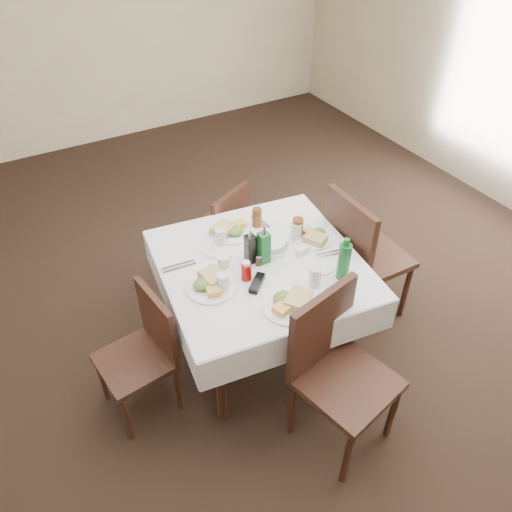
# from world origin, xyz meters

# --- Properties ---
(ground_plane) EXTENTS (7.00, 7.00, 0.00)m
(ground_plane) POSITION_xyz_m (0.00, 0.00, 0.00)
(ground_plane) COLOR black
(room_shell) EXTENTS (6.04, 7.04, 2.80)m
(room_shell) POSITION_xyz_m (0.00, 0.00, 1.71)
(room_shell) COLOR #BDAC8C
(room_shell) RESTS_ON ground
(dining_table) EXTENTS (1.32, 1.32, 0.76)m
(dining_table) POSITION_xyz_m (0.05, -0.18, 0.67)
(dining_table) COLOR black
(dining_table) RESTS_ON ground
(chair_north) EXTENTS (0.52, 0.52, 0.83)m
(chair_north) POSITION_xyz_m (0.16, 0.59, 0.48)
(chair_north) COLOR black
(chair_north) RESTS_ON ground
(chair_south) EXTENTS (0.56, 0.56, 0.99)m
(chair_south) POSITION_xyz_m (0.09, -0.90, 0.57)
(chair_south) COLOR black
(chair_south) RESTS_ON ground
(chair_east) EXTENTS (0.49, 0.49, 1.02)m
(chair_east) POSITION_xyz_m (0.80, -0.23, 0.58)
(chair_east) COLOR black
(chair_east) RESTS_ON ground
(chair_west) EXTENTS (0.44, 0.44, 0.83)m
(chair_west) POSITION_xyz_m (-0.74, -0.21, 0.47)
(chair_west) COLOR black
(chair_west) RESTS_ON ground
(meal_north) EXTENTS (0.29, 0.29, 0.06)m
(meal_north) POSITION_xyz_m (0.02, 0.17, 0.79)
(meal_north) COLOR white
(meal_north) RESTS_ON dining_table
(meal_south) EXTENTS (0.30, 0.30, 0.07)m
(meal_south) POSITION_xyz_m (-0.00, -0.58, 0.79)
(meal_south) COLOR white
(meal_south) RESTS_ON dining_table
(meal_east) EXTENTS (0.25, 0.25, 0.06)m
(meal_east) POSITION_xyz_m (0.46, -0.16, 0.78)
(meal_east) COLOR white
(meal_east) RESTS_ON dining_table
(meal_west) EXTENTS (0.29, 0.29, 0.06)m
(meal_west) POSITION_xyz_m (-0.31, -0.23, 0.79)
(meal_west) COLOR white
(meal_west) RESTS_ON dining_table
(side_plate_a) EXTENTS (0.16, 0.16, 0.01)m
(side_plate_a) POSITION_xyz_m (-0.14, 0.06, 0.77)
(side_plate_a) COLOR white
(side_plate_a) RESTS_ON dining_table
(side_plate_b) EXTENTS (0.16, 0.16, 0.01)m
(side_plate_b) POSITION_xyz_m (0.33, -0.40, 0.77)
(side_plate_b) COLOR white
(side_plate_b) RESTS_ON dining_table
(water_n) EXTENTS (0.06, 0.06, 0.12)m
(water_n) POSITION_xyz_m (-0.09, 0.09, 0.82)
(water_n) COLOR silver
(water_n) RESTS_ON dining_table
(water_s) EXTENTS (0.07, 0.07, 0.13)m
(water_s) POSITION_xyz_m (0.21, -0.51, 0.82)
(water_s) COLOR silver
(water_s) RESTS_ON dining_table
(water_e) EXTENTS (0.07, 0.07, 0.12)m
(water_e) POSITION_xyz_m (0.36, -0.10, 0.82)
(water_e) COLOR silver
(water_e) RESTS_ON dining_table
(water_w) EXTENTS (0.07, 0.07, 0.12)m
(water_w) POSITION_xyz_m (-0.27, -0.30, 0.82)
(water_w) COLOR silver
(water_w) RESTS_ON dining_table
(iced_tea_a) EXTENTS (0.06, 0.06, 0.13)m
(iced_tea_a) POSITION_xyz_m (0.22, 0.16, 0.83)
(iced_tea_a) COLOR brown
(iced_tea_a) RESTS_ON dining_table
(iced_tea_b) EXTENTS (0.07, 0.07, 0.15)m
(iced_tea_b) POSITION_xyz_m (0.37, -0.09, 0.83)
(iced_tea_b) COLOR brown
(iced_tea_b) RESTS_ON dining_table
(bread_basket) EXTENTS (0.21, 0.21, 0.07)m
(bread_basket) POSITION_xyz_m (0.16, -0.10, 0.80)
(bread_basket) COLOR silver
(bread_basket) RESTS_ON dining_table
(oil_cruet_dark) EXTENTS (0.06, 0.06, 0.24)m
(oil_cruet_dark) POSITION_xyz_m (-0.00, -0.15, 0.87)
(oil_cruet_dark) COLOR black
(oil_cruet_dark) RESTS_ON dining_table
(oil_cruet_green) EXTENTS (0.06, 0.06, 0.26)m
(oil_cruet_green) POSITION_xyz_m (0.07, -0.18, 0.88)
(oil_cruet_green) COLOR #146128
(oil_cruet_green) RESTS_ON dining_table
(ketchup_bottle) EXTENTS (0.06, 0.06, 0.13)m
(ketchup_bottle) POSITION_xyz_m (-0.10, -0.27, 0.82)
(ketchup_bottle) COLOR #9C0B06
(ketchup_bottle) RESTS_ON dining_table
(salt_shaker) EXTENTS (0.03, 0.03, 0.08)m
(salt_shaker) POSITION_xyz_m (-0.07, -0.24, 0.80)
(salt_shaker) COLOR white
(salt_shaker) RESTS_ON dining_table
(pepper_shaker) EXTENTS (0.03, 0.03, 0.08)m
(pepper_shaker) POSITION_xyz_m (0.02, -0.20, 0.80)
(pepper_shaker) COLOR #41271C
(pepper_shaker) RESTS_ON dining_table
(coffee_mug) EXTENTS (0.12, 0.11, 0.08)m
(coffee_mug) POSITION_xyz_m (-0.17, -0.11, 0.80)
(coffee_mug) COLOR white
(coffee_mug) RESTS_ON dining_table
(sunglasses) EXTENTS (0.15, 0.14, 0.03)m
(sunglasses) POSITION_xyz_m (-0.08, -0.35, 0.78)
(sunglasses) COLOR black
(sunglasses) RESTS_ON dining_table
(green_bottle) EXTENTS (0.07, 0.07, 0.28)m
(green_bottle) POSITION_xyz_m (0.39, -0.53, 0.88)
(green_bottle) COLOR #146128
(green_bottle) RESTS_ON dining_table
(sugar_caddy) EXTENTS (0.09, 0.06, 0.04)m
(sugar_caddy) POSITION_xyz_m (0.31, -0.23, 0.78)
(sugar_caddy) COLOR white
(sugar_caddy) RESTS_ON dining_table
(cutlery_n) EXTENTS (0.06, 0.18, 0.01)m
(cutlery_n) POSITION_xyz_m (0.25, 0.18, 0.77)
(cutlery_n) COLOR silver
(cutlery_n) RESTS_ON dining_table
(cutlery_s) EXTENTS (0.08, 0.17, 0.01)m
(cutlery_s) POSITION_xyz_m (-0.06, -0.60, 0.77)
(cutlery_s) COLOR silver
(cutlery_s) RESTS_ON dining_table
(cutlery_e) EXTENTS (0.19, 0.08, 0.01)m
(cutlery_e) POSITION_xyz_m (0.46, -0.33, 0.77)
(cutlery_e) COLOR silver
(cutlery_e) RESTS_ON dining_table
(cutlery_w) EXTENTS (0.21, 0.07, 0.01)m
(cutlery_w) POSITION_xyz_m (-0.40, 0.02, 0.77)
(cutlery_w) COLOR silver
(cutlery_w) RESTS_ON dining_table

